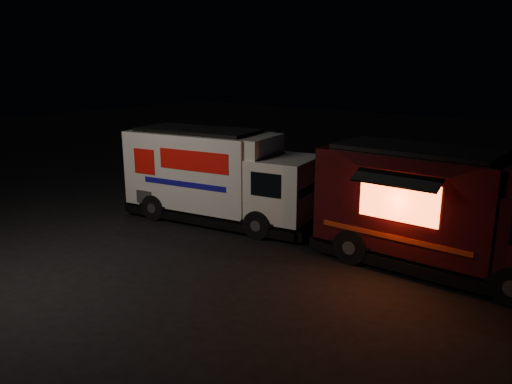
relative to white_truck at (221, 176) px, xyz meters
The scene contains 3 objects.
ground 3.76m from the white_truck, 61.63° to the right, with size 80.00×80.00×0.00m, color black.
white_truck is the anchor object (origin of this frame).
red_truck 7.02m from the white_truck, ahead, with size 6.48×2.39×3.02m, color black, non-canonical shape.
Camera 1 is at (9.18, -8.32, 5.02)m, focal length 35.00 mm.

